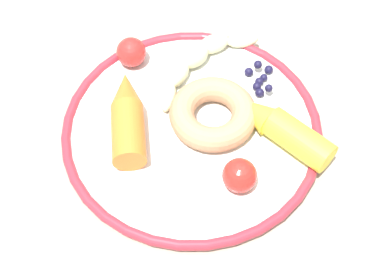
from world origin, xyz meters
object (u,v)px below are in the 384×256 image
(banana, at_px, (199,60))
(donut, at_px, (213,114))
(blueberry_pile, at_px, (260,79))
(carrot_yellow, at_px, (279,129))
(dining_table, at_px, (181,137))
(tomato_mid, at_px, (240,176))
(tomato_near, at_px, (131,52))
(carrot_orange, at_px, (127,116))
(plate, at_px, (192,129))

(banana, xyz_separation_m, donut, (0.06, -0.07, 0.00))
(banana, height_order, blueberry_pile, banana)
(carrot_yellow, xyz_separation_m, blueberry_pile, (-0.05, 0.07, -0.01))
(dining_table, xyz_separation_m, banana, (-0.00, 0.06, 0.10))
(donut, relative_size, tomato_mid, 2.69)
(tomato_mid, bearing_deg, tomato_near, 153.39)
(carrot_orange, relative_size, blueberry_pile, 2.50)
(tomato_mid, bearing_deg, carrot_yellow, 80.04)
(blueberry_pile, bearing_deg, dining_table, -137.42)
(plate, height_order, tomato_mid, tomato_mid)
(banana, bearing_deg, donut, -51.67)
(plate, bearing_deg, banana, 112.62)
(carrot_orange, xyz_separation_m, tomato_mid, (0.15, -0.01, 0.00))
(donut, bearing_deg, carrot_orange, -148.82)
(banana, height_order, donut, donut)
(donut, bearing_deg, tomato_near, 165.16)
(dining_table, xyz_separation_m, carrot_orange, (-0.04, -0.06, 0.11))
(plate, height_order, carrot_yellow, carrot_yellow)
(carrot_orange, xyz_separation_m, blueberry_pile, (0.12, 0.14, -0.01))
(carrot_yellow, xyz_separation_m, tomato_near, (-0.22, 0.02, 0.00))
(plate, xyz_separation_m, carrot_orange, (-0.07, -0.03, 0.02))
(dining_table, xyz_separation_m, blueberry_pile, (0.08, 0.07, 0.09))
(carrot_orange, relative_size, donut, 1.22)
(blueberry_pile, bearing_deg, plate, -112.91)
(tomato_mid, bearing_deg, blueberry_pile, 104.89)
(plate, height_order, donut, donut)
(tomato_near, bearing_deg, donut, -14.84)
(carrot_yellow, bearing_deg, plate, -159.91)
(tomato_near, bearing_deg, carrot_orange, -61.48)
(dining_table, distance_m, plate, 0.10)
(tomato_mid, bearing_deg, banana, 131.82)
(plate, bearing_deg, tomato_near, 154.37)
(carrot_orange, height_order, tomato_near, same)
(carrot_orange, relative_size, tomato_near, 3.35)
(carrot_yellow, bearing_deg, tomato_near, 174.29)
(carrot_orange, bearing_deg, banana, 75.30)
(banana, distance_m, tomato_near, 0.09)
(plate, bearing_deg, donut, 49.95)
(donut, distance_m, tomato_mid, 0.09)
(carrot_orange, xyz_separation_m, carrot_yellow, (0.17, 0.07, -0.00))
(plate, xyz_separation_m, tomato_near, (-0.12, 0.06, 0.02))
(plate, distance_m, tomato_mid, 0.10)
(carrot_yellow, relative_size, blueberry_pile, 2.75)
(blueberry_pile, height_order, tomato_mid, tomato_mid)
(blueberry_pile, bearing_deg, carrot_yellow, -51.97)
(dining_table, distance_m, banana, 0.12)
(dining_table, relative_size, banana, 7.26)
(plate, relative_size, tomato_mid, 8.02)
(blueberry_pile, bearing_deg, donut, -107.59)
(carrot_yellow, relative_size, tomato_mid, 3.61)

